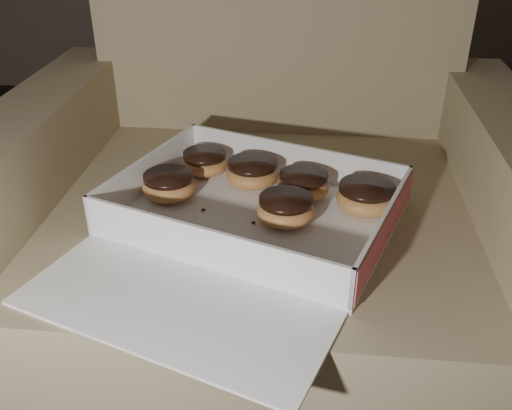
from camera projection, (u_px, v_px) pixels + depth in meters
The scene contains 11 objects.
armchair at pixel (265, 239), 1.16m from camera, with size 0.99×0.83×1.03m.
bakery_box at pixel (246, 226), 0.93m from camera, with size 0.59×0.63×0.07m.
donut_a at pixel (286, 209), 0.93m from camera, with size 0.10×0.10×0.05m.
donut_b at pixel (169, 185), 1.01m from camera, with size 0.09×0.09×0.05m.
donut_c at pixel (366, 197), 0.96m from camera, with size 0.10×0.10×0.05m.
donut_d at pixel (253, 172), 1.05m from camera, with size 0.10×0.10×0.05m.
donut_e at pixel (205, 162), 1.09m from camera, with size 0.09×0.09×0.04m.
donut_f at pixel (303, 184), 1.01m from camera, with size 0.09×0.09×0.05m.
crumb_a at pixel (203, 210), 0.98m from camera, with size 0.01×0.01×0.00m, color black.
crumb_b at pixel (147, 212), 0.97m from camera, with size 0.01×0.01×0.00m, color black.
crumb_c at pixel (254, 223), 0.94m from camera, with size 0.01×0.01×0.00m, color black.
Camera 1 is at (0.96, -0.53, 0.97)m, focal length 40.00 mm.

